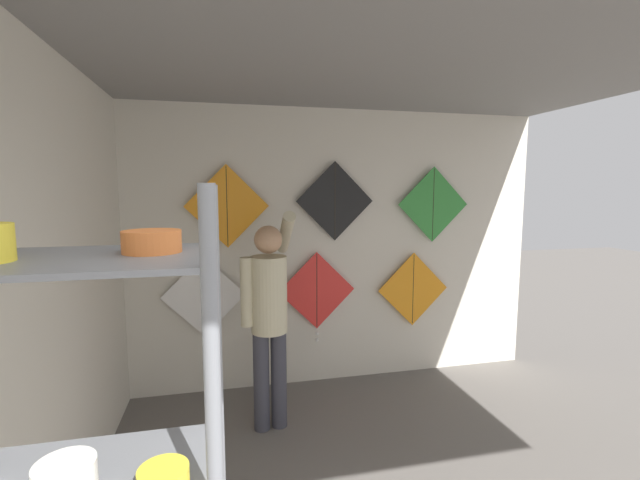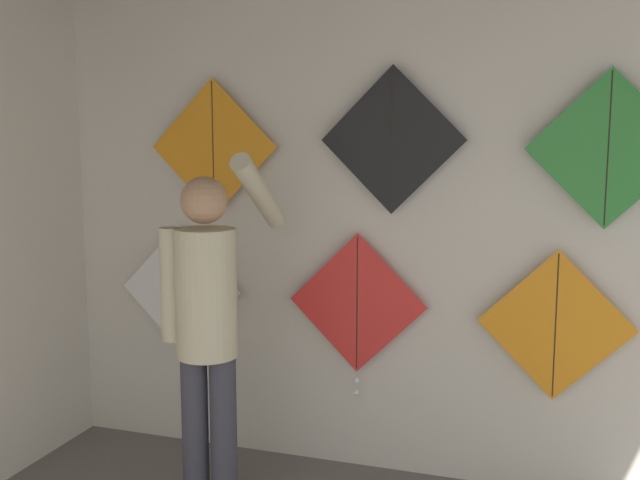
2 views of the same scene
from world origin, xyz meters
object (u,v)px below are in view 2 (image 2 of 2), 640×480
Objects in this scene: shopkeeper at (208,317)px; kite_1 at (357,306)px; kite_4 at (392,140)px; kite_2 at (556,326)px; kite_0 at (181,289)px; kite_5 at (608,149)px; kite_3 at (213,147)px.

shopkeeper is 0.91m from kite_1.
kite_1 is 1.17× the size of kite_4.
kite_4 is (-0.87, 0.00, 0.95)m from kite_2.
kite_2 is at bearing 0.00° from kite_0.
kite_2 is 0.93m from kite_5.
shopkeeper reaches higher than kite_2.
kite_0 is at bearing 179.98° from kite_1.
kite_4 is at bearing 180.00° from kite_5.
shopkeeper is at bearing -158.54° from kite_5.
kite_0 is 1.11m from kite_1.
kite_1 is 0.94m from kite_4.
kite_4 is at bearing 0.11° from kite_1.
kite_3 is at bearing 180.00° from kite_4.
kite_5 is (2.13, 0.00, -0.00)m from kite_3.
shopkeeper is at bearing -156.12° from kite_2.
kite_1 is at bearing -0.02° from kite_0.
kite_2 is 1.00× the size of kite_4.
kite_3 is at bearing 0.00° from kite_0.
shopkeeper is at bearing -66.64° from kite_3.
shopkeeper is 2.12m from kite_5.
kite_2 is (1.62, 0.72, -0.09)m from shopkeeper.
shopkeeper is 1.97× the size of kite_1.
kite_2 is 1.00× the size of kite_5.
kite_0 is at bearing 120.47° from shopkeeper.
kite_1 is (0.56, 0.72, -0.07)m from shopkeeper.
shopkeeper is 0.90m from kite_0.
kite_5 reaches higher than kite_0.
kite_5 is at bearing 0.00° from kite_2.
kite_4 is at bearing 180.00° from kite_2.
kite_5 is (0.20, 0.00, 0.90)m from kite_2.
shopkeeper is 1.77m from kite_2.
kite_1 is 1.06m from kite_2.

